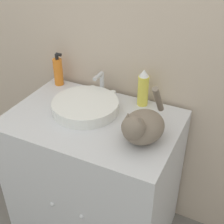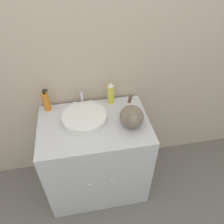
{
  "view_description": "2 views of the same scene",
  "coord_description": "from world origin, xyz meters",
  "views": [
    {
      "loc": [
        0.63,
        -0.8,
        1.65
      ],
      "look_at": [
        0.12,
        0.24,
        0.9
      ],
      "focal_mm": 50.0,
      "sensor_mm": 36.0,
      "label": 1
    },
    {
      "loc": [
        -0.08,
        -0.9,
        1.94
      ],
      "look_at": [
        0.13,
        0.24,
        0.93
      ],
      "focal_mm": 35.0,
      "sensor_mm": 36.0,
      "label": 2
    }
  ],
  "objects": [
    {
      "name": "ground_plane",
      "position": [
        0.0,
        0.0,
        0.0
      ],
      "size": [
        8.0,
        8.0,
        0.0
      ],
      "primitive_type": "plane",
      "color": "slate"
    },
    {
      "name": "wall_back",
      "position": [
        0.0,
        0.61,
        1.25
      ],
      "size": [
        6.0,
        0.05,
        2.5
      ],
      "color": "#C6B29E",
      "rests_on": "ground_plane"
    },
    {
      "name": "vanity_cabinet",
      "position": [
        0.0,
        0.28,
        0.4
      ],
      "size": [
        0.83,
        0.58,
        0.8
      ],
      "color": "silver",
      "rests_on": "ground_plane"
    },
    {
      "name": "sink_basin",
      "position": [
        -0.06,
        0.33,
        0.83
      ],
      "size": [
        0.33,
        0.33,
        0.05
      ],
      "color": "white",
      "rests_on": "vanity_cabinet"
    },
    {
      "name": "faucet",
      "position": [
        -0.06,
        0.5,
        0.86
      ],
      "size": [
        0.15,
        0.1,
        0.14
      ],
      "color": "silver",
      "rests_on": "vanity_cabinet"
    },
    {
      "name": "cat",
      "position": [
        0.27,
        0.22,
        0.88
      ],
      "size": [
        0.2,
        0.33,
        0.22
      ],
      "rotation": [
        0.0,
        0.0,
        -1.7
      ],
      "color": "#7A6B5B",
      "rests_on": "vanity_cabinet"
    },
    {
      "name": "soap_bottle",
      "position": [
        -0.34,
        0.51,
        0.88
      ],
      "size": [
        0.06,
        0.05,
        0.19
      ],
      "color": "orange",
      "rests_on": "vanity_cabinet"
    },
    {
      "name": "spray_bottle",
      "position": [
        0.17,
        0.51,
        0.9
      ],
      "size": [
        0.06,
        0.06,
        0.2
      ],
      "color": "#EADB4C",
      "rests_on": "vanity_cabinet"
    }
  ]
}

